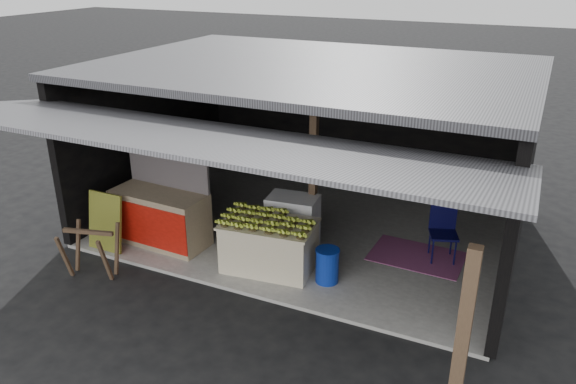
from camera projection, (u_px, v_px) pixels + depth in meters
The scene contains 13 objects.
ground at pixel (244, 295), 8.36m from camera, with size 80.00×80.00×0.00m, color black.
concrete_slab at pixel (310, 226), 10.44m from camera, with size 7.00×5.00×0.06m, color gray.
shophouse at pixel (319, 114), 9.90m from camera, with size 7.40×7.29×3.02m.
banana_table at pixel (269, 246), 8.83m from camera, with size 1.54×1.05×0.80m.
banana_pile at pixel (269, 218), 8.65m from camera, with size 1.34×0.80×0.16m, color yellow, non-canonical shape.
white_crate at pixel (293, 222), 9.48m from camera, with size 0.88×0.65×0.92m.
neighbor_stall at pixel (161, 215), 9.63m from camera, with size 1.69×0.82×1.71m.
green_signboard at pixel (105, 222), 9.40m from camera, with size 0.67×0.04×1.00m, color black.
sawhorse at pixel (90, 247), 8.68m from camera, with size 0.87×0.86×0.80m.
water_barrel at pixel (327, 266), 8.52m from camera, with size 0.35×0.35×0.52m, color navy.
plastic_chair at pixel (443, 227), 9.12m from camera, with size 0.55×0.55×0.92m.
magenta_rug at pixel (417, 256), 9.33m from camera, with size 1.50×1.00×0.01m, color #7E1B61.
picture_frames at pixel (349, 98), 11.77m from camera, with size 1.62×0.04×0.46m.
Camera 1 is at (3.63, -6.16, 4.65)m, focal length 35.00 mm.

